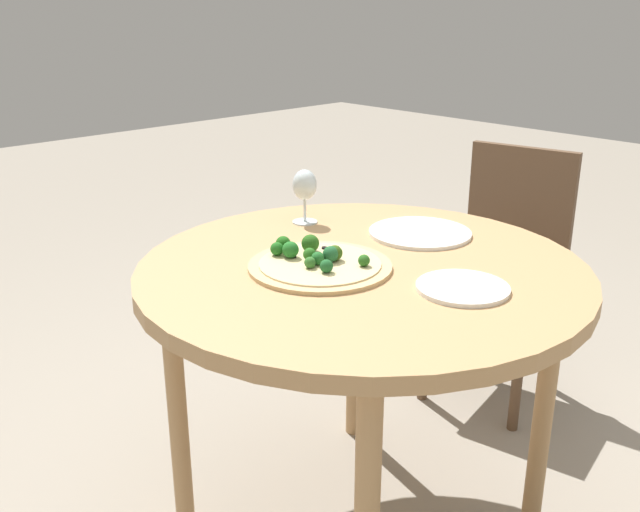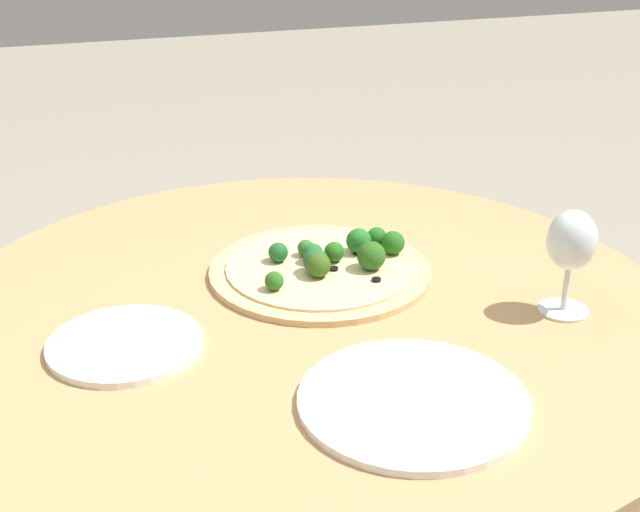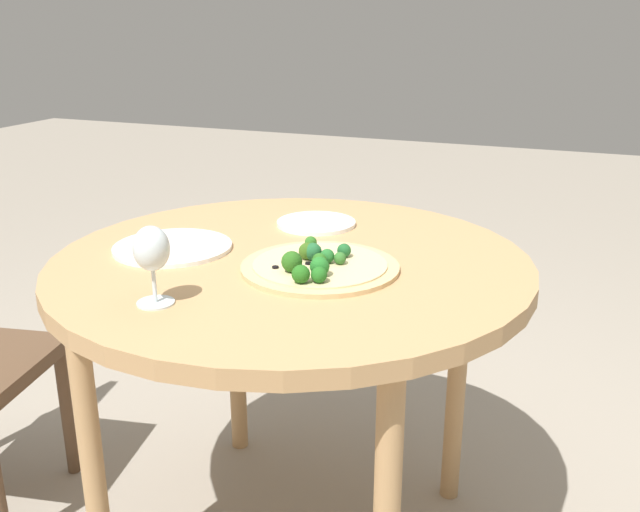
{
  "view_description": "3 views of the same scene",
  "coord_description": "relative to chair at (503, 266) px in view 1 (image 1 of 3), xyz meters",
  "views": [
    {
      "loc": [
        -1.16,
        -1.07,
        1.37
      ],
      "look_at": [
        -0.09,
        0.05,
        0.8
      ],
      "focal_mm": 40.0,
      "sensor_mm": 36.0,
      "label": 1
    },
    {
      "loc": [
        1.07,
        -0.32,
        1.37
      ],
      "look_at": [
        -0.09,
        0.05,
        0.8
      ],
      "focal_mm": 50.0,
      "sensor_mm": 36.0,
      "label": 2
    },
    {
      "loc": [
        -0.61,
        1.37,
        1.29
      ],
      "look_at": [
        -0.09,
        0.05,
        0.8
      ],
      "focal_mm": 40.0,
      "sensor_mm": 36.0,
      "label": 3
    }
  ],
  "objects": [
    {
      "name": "wine_glass",
      "position": [
        -0.8,
        0.16,
        0.4
      ],
      "size": [
        0.07,
        0.07,
        0.15
      ],
      "color": "silver",
      "rests_on": "dining_table"
    },
    {
      "name": "pizza",
      "position": [
        -1.02,
        -0.12,
        0.31
      ],
      "size": [
        0.34,
        0.34,
        0.06
      ],
      "color": "tan",
      "rests_on": "dining_table"
    },
    {
      "name": "plate_far",
      "position": [
        -0.65,
        -0.13,
        0.3
      ],
      "size": [
        0.27,
        0.27,
        0.01
      ],
      "color": "white",
      "rests_on": "dining_table"
    },
    {
      "name": "plate_near",
      "position": [
        -0.89,
        -0.44,
        0.3
      ],
      "size": [
        0.2,
        0.2,
        0.01
      ],
      "color": "white",
      "rests_on": "dining_table"
    },
    {
      "name": "chair",
      "position": [
        0.0,
        0.0,
        0.0
      ],
      "size": [
        0.47,
        0.47,
        0.88
      ],
      "rotation": [
        0.0,
        0.0,
        -1.38
      ],
      "color": "brown",
      "rests_on": "ground_plane"
    },
    {
      "name": "dining_table",
      "position": [
        -0.93,
        -0.18,
        0.23
      ],
      "size": [
        1.07,
        1.07,
        0.77
      ],
      "color": "tan",
      "rests_on": "ground_plane"
    }
  ]
}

